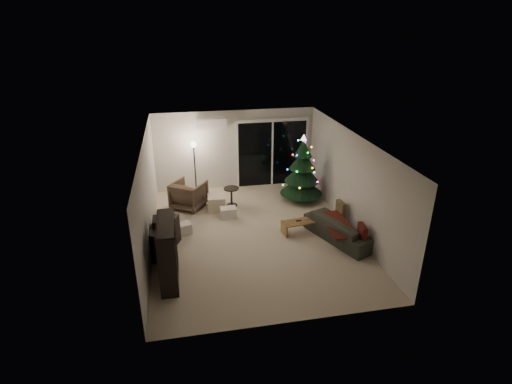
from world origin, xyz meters
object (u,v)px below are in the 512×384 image
(media_cabinet, at_px, (162,237))
(sofa, at_px, (341,229))
(christmas_tree, at_px, (302,168))
(bookshelf, at_px, (160,253))
(armchair, at_px, (189,195))
(coffee_table, at_px, (304,227))

(media_cabinet, relative_size, sofa, 0.58)
(media_cabinet, height_order, sofa, media_cabinet)
(sofa, bearing_deg, christmas_tree, -15.66)
(bookshelf, bearing_deg, christmas_tree, 54.72)
(armchair, distance_m, sofa, 4.42)
(bookshelf, bearing_deg, coffee_table, 36.53)
(coffee_table, relative_size, christmas_tree, 0.54)
(bookshelf, relative_size, media_cabinet, 1.17)
(media_cabinet, relative_size, christmas_tree, 0.56)
(coffee_table, distance_m, christmas_tree, 2.18)
(media_cabinet, distance_m, christmas_tree, 4.61)
(media_cabinet, distance_m, coffee_table, 3.52)
(armchair, xyz_separation_m, coffee_table, (2.81, -2.09, -0.22))
(armchair, relative_size, coffee_table, 0.79)
(coffee_table, bearing_deg, sofa, -38.69)
(armchair, bearing_deg, christmas_tree, -149.16)
(armchair, height_order, sofa, armchair)
(coffee_table, xyz_separation_m, christmas_tree, (0.51, 1.94, 0.84))
(media_cabinet, height_order, coffee_table, media_cabinet)
(armchair, bearing_deg, bookshelf, 111.84)
(armchair, bearing_deg, sofa, 177.90)
(christmas_tree, bearing_deg, sofa, -83.56)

